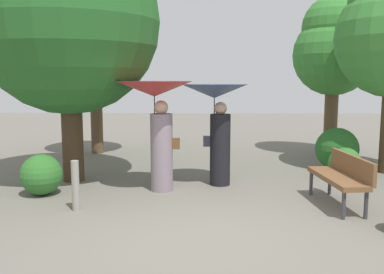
% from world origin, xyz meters
% --- Properties ---
extents(ground_plane, '(40.00, 40.00, 0.00)m').
position_xyz_m(ground_plane, '(0.00, 0.00, 0.00)').
color(ground_plane, '#6B665B').
extents(person_left, '(1.38, 1.38, 2.01)m').
position_xyz_m(person_left, '(-0.63, 2.11, 1.51)').
color(person_left, gray).
rests_on(person_left, ground).
extents(person_right, '(1.27, 1.27, 1.94)m').
position_xyz_m(person_right, '(0.47, 2.57, 1.43)').
color(person_right, black).
rests_on(person_right, ground).
extents(park_bench, '(0.64, 1.54, 0.83)m').
position_xyz_m(park_bench, '(2.45, 1.22, 0.51)').
color(park_bench, '#38383D').
rests_on(park_bench, ground).
extents(tree_near_left, '(2.28, 2.28, 4.04)m').
position_xyz_m(tree_near_left, '(-2.73, 6.09, 2.67)').
color(tree_near_left, brown).
rests_on(tree_near_left, ground).
extents(tree_mid_left, '(3.56, 3.56, 5.39)m').
position_xyz_m(tree_mid_left, '(-2.40, 2.83, 3.40)').
color(tree_mid_left, '#42301E').
rests_on(tree_mid_left, ground).
extents(tree_mid_right, '(2.15, 2.15, 4.25)m').
position_xyz_m(tree_mid_right, '(3.70, 6.04, 2.89)').
color(tree_mid_right, brown).
rests_on(tree_mid_right, ground).
extents(bush_path_left, '(0.96, 0.96, 0.96)m').
position_xyz_m(bush_path_left, '(3.23, 3.96, 0.48)').
color(bush_path_left, '#235B23').
rests_on(bush_path_left, ground).
extents(bush_behind_bench, '(0.73, 0.73, 0.73)m').
position_xyz_m(bush_behind_bench, '(-2.65, 1.75, 0.36)').
color(bush_behind_bench, '#2D6B28').
rests_on(bush_behind_bench, ground).
extents(bush_far_side, '(0.67, 0.67, 0.67)m').
position_xyz_m(bush_far_side, '(3.10, 2.99, 0.34)').
color(bush_far_side, '#2D6B28').
rests_on(bush_far_side, ground).
extents(path_marker_post, '(0.12, 0.12, 0.79)m').
position_xyz_m(path_marker_post, '(-1.77, 0.87, 0.40)').
color(path_marker_post, gray).
rests_on(path_marker_post, ground).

